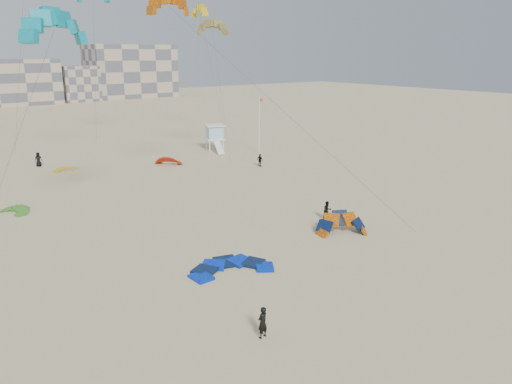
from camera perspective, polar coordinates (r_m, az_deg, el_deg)
ground at (r=28.92m, az=-0.59°, el=-12.74°), size 320.00×320.00×0.00m
kite_ground_blue at (r=33.14m, az=-2.87°, el=-8.88°), size 6.24×6.41×0.82m
kite_ground_orange at (r=39.98m, az=9.79°, el=-4.69°), size 5.54×5.50×4.12m
kite_ground_green at (r=49.40m, az=-25.91°, el=-2.12°), size 4.20×4.09×1.50m
kite_ground_red_far at (r=64.44m, az=-9.93°, el=3.12°), size 4.87×4.87×3.28m
kite_ground_yellow at (r=64.47m, az=-20.92°, el=2.32°), size 2.83×2.97×0.54m
kitesurfer_main at (r=25.58m, az=0.75°, el=-14.68°), size 0.67×0.51×1.68m
kitesurfer_b at (r=42.76m, az=8.15°, el=-2.11°), size 0.87×0.72×1.62m
kitesurfer_d at (r=62.16m, az=0.46°, el=3.65°), size 0.62×1.01×1.60m
kitesurfer_e at (r=67.84m, az=-23.62°, el=3.43°), size 0.95×0.68×1.79m
kitesurfer_f at (r=82.99m, az=-5.01°, el=6.66°), size 0.53×1.53×1.64m
kite_fly_teal_a at (r=38.91m, az=-22.06°, el=16.79°), size 7.89×7.81×15.90m
kite_fly_orange at (r=50.13m, az=-9.93°, el=20.16°), size 9.39×25.94×18.09m
kite_fly_olive at (r=63.88m, az=-5.03°, el=18.09°), size 5.15×8.90×17.06m
kite_fly_yellow at (r=84.57m, az=-6.48°, el=19.75°), size 5.79×3.82×20.11m
lifeguard_tower_near at (r=72.57m, az=-4.73°, el=6.19°), size 3.32×5.49×3.73m
flagpole at (r=69.89m, az=0.37°, el=7.79°), size 0.64×0.10×7.92m
condo_east at (r=165.91m, az=-14.12°, el=13.25°), size 26.00×14.00×16.00m
condo_fill_right at (r=156.04m, az=-19.65°, el=11.59°), size 10.00×10.00×10.00m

